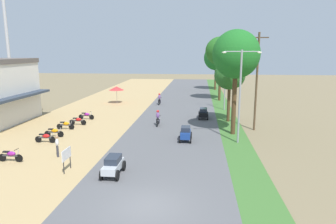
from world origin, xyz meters
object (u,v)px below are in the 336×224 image
at_px(parked_motorbike_third, 54,132).
at_px(vendor_umbrella, 117,88).
at_px(parked_motorbike_fourth, 66,125).
at_px(streetlamp_mid, 225,78).
at_px(median_tree_second, 230,76).
at_px(car_hatchback_blue, 186,133).
at_px(parked_motorbike_nearest, 11,155).
at_px(utility_pole_near, 257,81).
at_px(median_tree_third, 221,51).
at_px(street_signboard, 67,156).
at_px(streetlamp_far, 220,70).
at_px(parked_motorbike_second, 45,137).
at_px(car_sedan_silver, 113,165).
at_px(car_sedan_black, 203,113).
at_px(parked_motorbike_fifth, 78,120).
at_px(pedestrian_on_shoulder, 57,145).
at_px(median_tree_fourth, 216,58).
at_px(streetlamp_near, 240,90).
at_px(motorbike_foreground_rider, 158,118).
at_px(median_tree_nearest, 236,55).
at_px(parked_motorbike_sixth, 86,115).
at_px(motorbike_ahead_second, 159,99).

relative_size(parked_motorbike_third, vendor_umbrella, 0.71).
bearing_deg(parked_motorbike_fourth, streetlamp_mid, 36.12).
distance_m(median_tree_second, car_hatchback_blue, 10.06).
relative_size(parked_motorbike_nearest, utility_pole_near, 0.19).
bearing_deg(median_tree_third, street_signboard, -111.03).
distance_m(streetlamp_far, utility_pole_near, 21.26).
bearing_deg(parked_motorbike_fourth, car_hatchback_blue, -12.56).
xyz_separation_m(median_tree_third, utility_pole_near, (2.31, -17.96, -2.75)).
bearing_deg(median_tree_second, parked_motorbike_second, -148.80).
bearing_deg(car_sedan_silver, vendor_umbrella, 104.74).
bearing_deg(parked_motorbike_nearest, car_sedan_black, 48.70).
distance_m(parked_motorbike_fifth, pedestrian_on_shoulder, 9.89).
bearing_deg(parked_motorbike_nearest, parked_motorbike_fourth, 90.29).
height_order(streetlamp_mid, car_hatchback_blue, streetlamp_mid).
height_order(street_signboard, median_tree_fourth, median_tree_fourth).
relative_size(median_tree_second, streetlamp_near, 0.86).
bearing_deg(utility_pole_near, motorbike_foreground_rider, 176.69).
bearing_deg(streetlamp_near, parked_motorbike_third, 179.82).
bearing_deg(streetlamp_mid, pedestrian_on_shoulder, -124.63).
bearing_deg(median_tree_nearest, streetlamp_near, -87.40).
bearing_deg(median_tree_fourth, parked_motorbike_fourth, -115.97).
height_order(median_tree_nearest, utility_pole_near, median_tree_nearest).
height_order(median_tree_fourth, car_hatchback_blue, median_tree_fourth).
bearing_deg(car_sedan_black, street_signboard, -118.19).
height_order(parked_motorbike_second, utility_pole_near, utility_pole_near).
distance_m(parked_motorbike_third, median_tree_third, 28.67).
height_order(parked_motorbike_sixth, median_tree_third, median_tree_third).
bearing_deg(utility_pole_near, parked_motorbike_fifth, -179.93).
height_order(parked_motorbike_sixth, pedestrian_on_shoulder, pedestrian_on_shoulder).
distance_m(streetlamp_near, car_sedan_black, 10.32).
distance_m(parked_motorbike_sixth, street_signboard, 15.42).
distance_m(vendor_umbrella, pedestrian_on_shoulder, 23.37).
relative_size(parked_motorbike_fifth, motorbike_foreground_rider, 1.00).
relative_size(parked_motorbike_nearest, vendor_umbrella, 0.71).
relative_size(vendor_umbrella, median_tree_fourth, 0.29).
xyz_separation_m(parked_motorbike_sixth, median_tree_fourth, (15.86, 28.86, 5.83)).
relative_size(car_sedan_black, motorbike_foreground_rider, 1.26).
height_order(parked_motorbike_fourth, street_signboard, street_signboard).
distance_m(parked_motorbike_nearest, utility_pole_near, 21.98).
height_order(parked_motorbike_sixth, vendor_umbrella, vendor_umbrella).
bearing_deg(median_tree_fourth, parked_motorbike_nearest, -110.93).
distance_m(median_tree_second, motorbike_ahead_second, 13.89).
relative_size(parked_motorbike_nearest, car_sedan_black, 0.80).
bearing_deg(parked_motorbike_second, car_sedan_black, 39.12).
height_order(median_tree_second, median_tree_third, median_tree_third).
bearing_deg(car_sedan_black, car_sedan_silver, -108.81).
bearing_deg(streetlamp_near, median_tree_nearest, 92.60).
xyz_separation_m(pedestrian_on_shoulder, motorbike_ahead_second, (4.58, 22.75, -0.11)).
bearing_deg(street_signboard, car_hatchback_blue, 46.01).
bearing_deg(pedestrian_on_shoulder, vendor_umbrella, 94.60).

